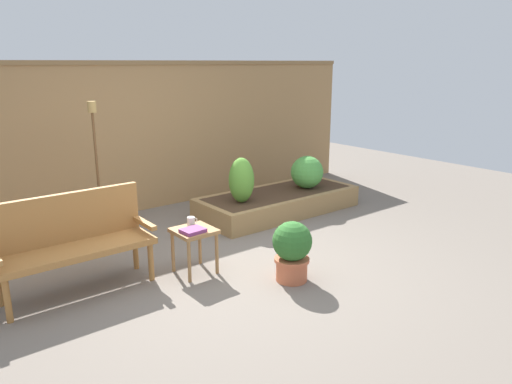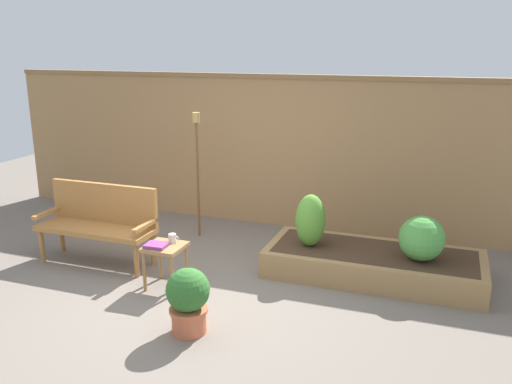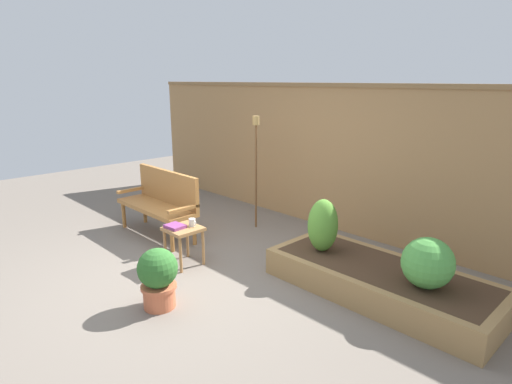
% 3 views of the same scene
% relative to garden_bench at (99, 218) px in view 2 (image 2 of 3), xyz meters
% --- Properties ---
extents(ground_plane, '(14.00, 14.00, 0.00)m').
position_rel_garden_bench_xyz_m(ground_plane, '(1.46, -0.56, -0.54)').
color(ground_plane, '#70665B').
extents(fence_back, '(8.40, 0.14, 2.16)m').
position_rel_garden_bench_xyz_m(fence_back, '(1.46, 2.04, 0.55)').
color(fence_back, '#A37A4C').
rests_on(fence_back, ground_plane).
extents(garden_bench, '(1.44, 0.48, 0.94)m').
position_rel_garden_bench_xyz_m(garden_bench, '(0.00, 0.00, 0.00)').
color(garden_bench, '#A87038').
rests_on(garden_bench, ground_plane).
extents(side_table, '(0.40, 0.40, 0.48)m').
position_rel_garden_bench_xyz_m(side_table, '(1.10, -0.39, -0.15)').
color(side_table, '#9E7042').
rests_on(side_table, ground_plane).
extents(cup_on_table, '(0.12, 0.08, 0.09)m').
position_rel_garden_bench_xyz_m(cup_on_table, '(1.14, -0.28, -0.02)').
color(cup_on_table, silver).
rests_on(cup_on_table, side_table).
extents(book_on_table, '(0.24, 0.20, 0.04)m').
position_rel_garden_bench_xyz_m(book_on_table, '(1.05, -0.47, -0.05)').
color(book_on_table, '#7F3875').
rests_on(book_on_table, side_table).
extents(potted_boxwood, '(0.40, 0.40, 0.62)m').
position_rel_garden_bench_xyz_m(potted_boxwood, '(1.77, -1.16, -0.21)').
color(potted_boxwood, '#C66642').
rests_on(potted_boxwood, ground_plane).
extents(raised_planter_bed, '(2.40, 1.00, 0.30)m').
position_rel_garden_bench_xyz_m(raised_planter_bed, '(3.17, 0.66, -0.39)').
color(raised_planter_bed, '#997547').
rests_on(raised_planter_bed, ground_plane).
extents(shrub_near_bench, '(0.34, 0.34, 0.61)m').
position_rel_garden_bench_xyz_m(shrub_near_bench, '(2.45, 0.59, 0.06)').
color(shrub_near_bench, brown).
rests_on(shrub_near_bench, raised_planter_bed).
extents(shrub_far_corner, '(0.49, 0.49, 0.49)m').
position_rel_garden_bench_xyz_m(shrub_far_corner, '(3.67, 0.59, -0.00)').
color(shrub_far_corner, brown).
rests_on(shrub_far_corner, raised_planter_bed).
extents(tiki_torch, '(0.10, 0.10, 1.70)m').
position_rel_garden_bench_xyz_m(tiki_torch, '(0.73, 1.20, 0.62)').
color(tiki_torch, brown).
rests_on(tiki_torch, ground_plane).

